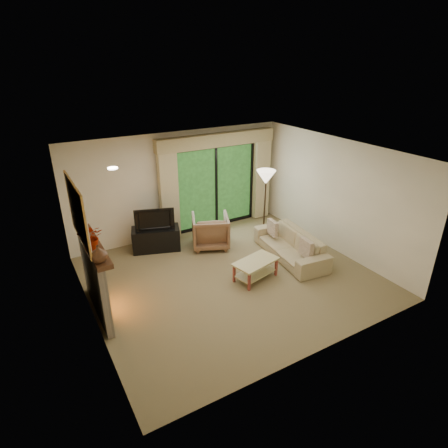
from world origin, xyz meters
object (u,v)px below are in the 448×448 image
media_console (156,239)px  coffee_table (255,270)px  armchair (210,231)px  sofa (290,245)px

media_console → coffee_table: size_ratio=1.18×
armchair → sofa: size_ratio=0.43×
armchair → media_console: bearing=1.2°
media_console → armchair: 1.29m
armchair → sofa: armchair is taller
sofa → coffee_table: bearing=-66.4°
media_console → sofa: size_ratio=0.54×
media_console → coffee_table: 2.58m
media_console → sofa: (2.50, -1.86, 0.02)m
sofa → coffee_table: sofa is taller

